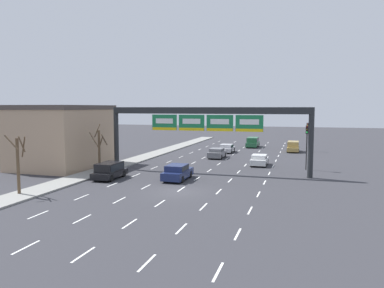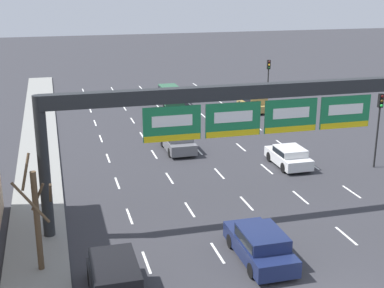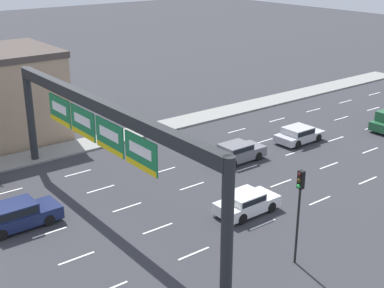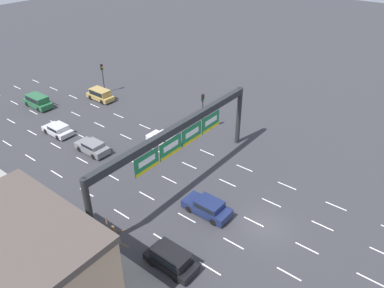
% 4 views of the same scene
% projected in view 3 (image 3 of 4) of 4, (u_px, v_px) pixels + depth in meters
% --- Properties ---
extents(lane_dashes, '(13.32, 67.00, 0.01)m').
position_uv_depth(lane_dashes, '(161.00, 196.00, 33.93)').
color(lane_dashes, white).
rests_on(lane_dashes, ground_plane).
extents(sign_gantry, '(21.95, 0.70, 7.04)m').
position_uv_depth(sign_gantry, '(100.00, 124.00, 29.70)').
color(sign_gantry, '#232628').
rests_on(sign_gantry, ground_plane).
extents(car_navy, '(1.95, 4.55, 1.50)m').
position_uv_depth(car_navy, '(17.00, 214.00, 29.95)').
color(car_navy, '#19234C').
rests_on(car_navy, ground_plane).
extents(car_grey, '(1.91, 4.19, 1.37)m').
position_uv_depth(car_grey, '(237.00, 152.00, 39.27)').
color(car_grey, slate).
rests_on(car_grey, ground_plane).
extents(car_white, '(1.89, 3.92, 1.34)m').
position_uv_depth(car_white, '(246.00, 202.00, 31.58)').
color(car_white, silver).
rests_on(car_white, ground_plane).
extents(car_silver, '(1.99, 4.09, 1.30)m').
position_uv_depth(car_silver, '(299.00, 134.00, 43.09)').
color(car_silver, '#B7B7BC').
rests_on(car_silver, ground_plane).
extents(traffic_light_near_gantry, '(0.30, 0.35, 5.00)m').
position_uv_depth(traffic_light_near_gantry, '(299.00, 199.00, 25.59)').
color(traffic_light_near_gantry, black).
rests_on(traffic_light_near_gantry, ground_plane).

